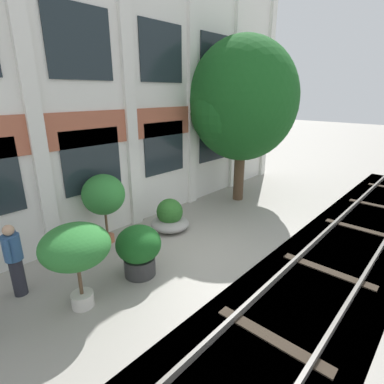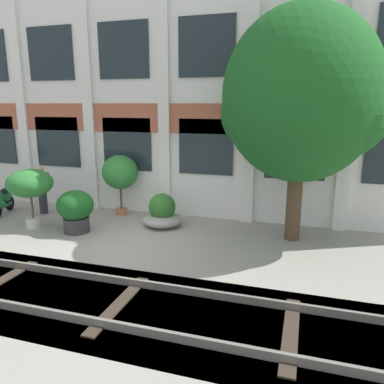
# 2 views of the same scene
# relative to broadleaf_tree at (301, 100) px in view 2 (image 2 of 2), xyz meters

# --- Properties ---
(ground_plane) EXTENTS (80.00, 80.00, 0.00)m
(ground_plane) POSITION_rel_broadleaf_tree_xyz_m (-4.07, -1.55, -3.63)
(ground_plane) COLOR #9E998E
(apartment_facade) EXTENTS (16.33, 0.64, 8.74)m
(apartment_facade) POSITION_rel_broadleaf_tree_xyz_m (-4.07, 1.46, 0.71)
(apartment_facade) COLOR silver
(apartment_facade) RESTS_ON ground
(rail_tracks) EXTENTS (23.97, 2.80, 0.43)m
(rail_tracks) POSITION_rel_broadleaf_tree_xyz_m (-4.07, -4.41, -3.77)
(rail_tracks) COLOR #423F3A
(rail_tracks) RESTS_ON ground
(broadleaf_tree) EXTENTS (4.08, 3.88, 5.90)m
(broadleaf_tree) POSITION_rel_broadleaf_tree_xyz_m (0.00, 0.00, 0.00)
(broadleaf_tree) COLOR #4C3826
(broadleaf_tree) RESTS_ON ground
(potted_plant_stone_basin) EXTENTS (1.02, 1.02, 1.20)m
(potted_plant_stone_basin) POSITION_rel_broadleaf_tree_xyz_m (-5.85, -1.21, -2.96)
(potted_plant_stone_basin) COLOR #333333
(potted_plant_stone_basin) RESTS_ON ground
(potted_plant_tall_urn) EXTENTS (1.29, 1.29, 1.73)m
(potted_plant_tall_urn) POSITION_rel_broadleaf_tree_xyz_m (-7.29, -1.24, -2.36)
(potted_plant_tall_urn) COLOR beige
(potted_plant_tall_urn) RESTS_ON ground
(potted_plant_low_pan) EXTENTS (1.14, 1.14, 1.96)m
(potted_plant_low_pan) POSITION_rel_broadleaf_tree_xyz_m (-5.45, 0.72, -2.25)
(potted_plant_low_pan) COLOR #B76647
(potted_plant_low_pan) RESTS_ON ground
(potted_plant_wide_bowl) EXTENTS (1.17, 1.17, 0.98)m
(potted_plant_wide_bowl) POSITION_rel_broadleaf_tree_xyz_m (-3.73, -0.01, -3.25)
(potted_plant_wide_bowl) COLOR gray
(potted_plant_wide_bowl) RESTS_ON ground
(scooter_near_curb) EXTENTS (0.67, 1.33, 0.98)m
(scooter_near_curb) POSITION_rel_broadleaf_tree_xyz_m (-9.23, -0.28, -3.20)
(scooter_near_curb) COLOR black
(scooter_near_curb) RESTS_ON ground
(resident_by_doorway) EXTENTS (0.34, 0.45, 1.57)m
(resident_by_doorway) POSITION_rel_broadleaf_tree_xyz_m (-7.97, 0.07, -2.79)
(resident_by_doorway) COLOR #282833
(resident_by_doorway) RESTS_ON ground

